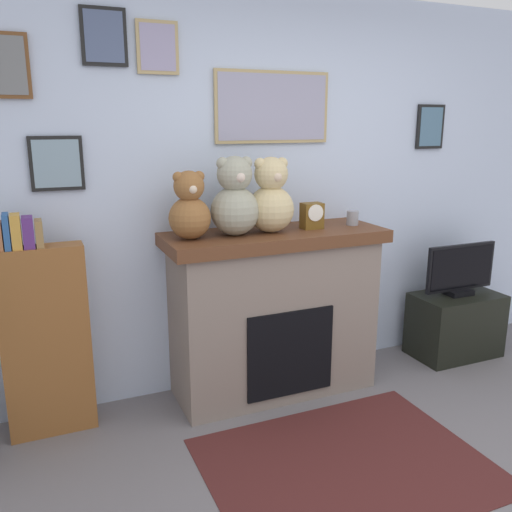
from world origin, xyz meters
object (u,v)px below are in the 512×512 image
at_px(tv_stand, 455,325).
at_px(candle_jar, 352,218).
at_px(mantel_clock, 312,216).
at_px(teddy_bear_brown, 235,200).
at_px(fireplace, 274,312).
at_px(teddy_bear_grey, 190,209).
at_px(television, 460,271).
at_px(bookshelf, 45,336).
at_px(teddy_bear_tan, 271,199).

xyz_separation_m(tv_stand, candle_jar, (-0.97, 0.03, 0.90)).
height_order(mantel_clock, teddy_bear_brown, teddy_bear_brown).
bearing_deg(fireplace, candle_jar, -1.78).
bearing_deg(candle_jar, teddy_bear_grey, -179.97).
bearing_deg(teddy_bear_grey, television, -0.86).
height_order(fireplace, mantel_clock, mantel_clock).
height_order(bookshelf, teddy_bear_tan, teddy_bear_tan).
xyz_separation_m(bookshelf, teddy_bear_grey, (0.85, -0.07, 0.69)).
height_order(candle_jar, teddy_bear_brown, teddy_bear_brown).
bearing_deg(tv_stand, teddy_bear_grey, 179.18).
relative_size(tv_stand, mantel_clock, 3.98).
bearing_deg(candle_jar, television, -1.89).
bearing_deg(teddy_bear_tan, bookshelf, 177.08).
distance_m(teddy_bear_grey, teddy_bear_tan, 0.53).
distance_m(television, teddy_bear_grey, 2.18).
distance_m(fireplace, mantel_clock, 0.68).
bearing_deg(mantel_clock, tv_stand, -1.29).
relative_size(teddy_bear_brown, teddy_bear_tan, 1.02).
xyz_separation_m(bookshelf, candle_jar, (1.98, -0.07, 0.56)).
bearing_deg(mantel_clock, television, -1.36).
bearing_deg(tv_stand, television, -90.00).
distance_m(bookshelf, tv_stand, 2.97).
height_order(bookshelf, teddy_bear_grey, teddy_bear_grey).
distance_m(candle_jar, teddy_bear_brown, 0.86).
bearing_deg(mantel_clock, fireplace, 175.72).
relative_size(fireplace, mantel_clock, 8.52).
relative_size(tv_stand, teddy_bear_brown, 1.39).
height_order(television, teddy_bear_tan, teddy_bear_tan).
bearing_deg(fireplace, mantel_clock, -4.28).
bearing_deg(teddy_bear_brown, television, -0.99).
relative_size(bookshelf, teddy_bear_brown, 2.72).
relative_size(candle_jar, teddy_bear_tan, 0.21).
relative_size(candle_jar, teddy_bear_grey, 0.24).
relative_size(bookshelf, candle_jar, 13.57).
distance_m(tv_stand, candle_jar, 1.32).
bearing_deg(television, mantel_clock, 178.64).
relative_size(mantel_clock, teddy_bear_tan, 0.36).
bearing_deg(bookshelf, teddy_bear_tan, -2.92).
bearing_deg(fireplace, teddy_bear_brown, -176.21).
xyz_separation_m(mantel_clock, teddy_bear_grey, (-0.82, 0.00, 0.10)).
relative_size(fireplace, teddy_bear_grey, 3.53).
bearing_deg(television, teddy_bear_grey, 179.14).
height_order(fireplace, television, fireplace).
height_order(television, teddy_bear_brown, teddy_bear_brown).
distance_m(tv_stand, mantel_clock, 1.59).
height_order(television, candle_jar, candle_jar).
bearing_deg(television, fireplace, 178.15).
bearing_deg(bookshelf, television, -1.97).
relative_size(television, teddy_bear_tan, 1.31).
bearing_deg(teddy_bear_brown, bookshelf, 176.47).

